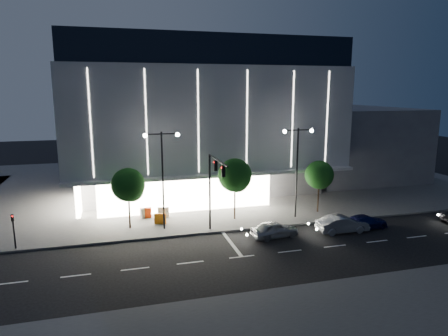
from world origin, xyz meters
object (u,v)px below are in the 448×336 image
street_lamp_east (297,159)px  barrier_b (146,213)px  ped_signal_far (14,228)px  tree_right (319,176)px  traffic_mast (214,180)px  car_lead (275,229)px  tree_left (128,187)px  barrier_d (163,212)px  car_third (365,222)px  barrier_a (146,213)px  tree_mid (235,177)px  street_lamp_west (162,166)px  car_second (342,224)px  barrier_c (160,219)px

street_lamp_east → barrier_b: 15.74m
ped_signal_far → tree_right: size_ratio=0.54×
traffic_mast → car_lead: traffic_mast is taller
traffic_mast → tree_left: traffic_mast is taller
tree_right → barrier_d: bearing=171.3°
tree_left → car_third: bearing=-14.7°
traffic_mast → barrier_a: size_ratio=6.43×
tree_mid → ped_signal_far: bearing=-172.4°
street_lamp_west → barrier_a: size_ratio=8.18×
street_lamp_west → tree_left: size_ratio=1.57×
car_second → barrier_b: bearing=64.2°
car_third → barrier_a: (-19.26, 8.07, 0.01)m
car_lead → car_second: car_second is taller
tree_right → street_lamp_east: bearing=-161.4°
car_lead → car_second: size_ratio=0.91×
street_lamp_east → tree_mid: (-5.97, 1.02, -1.62)m
car_lead → barrier_d: (-8.65, 7.77, -0.07)m
street_lamp_east → tree_mid: 6.27m
car_lead → barrier_d: car_lead is taller
ped_signal_far → car_second: 27.54m
tree_left → barrier_a: 4.55m
tree_right → barrier_c: 16.55m
tree_mid → barrier_a: (-8.40, 2.59, -3.68)m
tree_right → car_third: (1.86, -5.47, -3.24)m
car_lead → barrier_a: car_lead is taller
car_second → street_lamp_east: bearing=27.1°
traffic_mast → street_lamp_east: 9.43m
ped_signal_far → car_lead: bearing=-7.8°
car_second → car_third: car_second is taller
street_lamp_east → car_lead: size_ratio=2.12×
street_lamp_east → street_lamp_west: bearing=180.0°
street_lamp_west → tree_right: 16.19m
street_lamp_east → barrier_c: bearing=173.9°
car_second → barrier_b: car_second is taller
barrier_b → barrier_d: size_ratio=1.00×
barrier_d → barrier_b: bearing=-176.2°
tree_left → barrier_d: bearing=35.9°
barrier_b → car_third: bearing=-45.1°
tree_right → traffic_mast: bearing=-163.0°
car_second → barrier_c: size_ratio=4.24×
ped_signal_far → car_lead: (20.99, -2.86, -1.16)m
traffic_mast → tree_right: traffic_mast is taller
barrier_b → street_lamp_west: bearing=-92.0°
street_lamp_east → car_third: street_lamp_east is taller
traffic_mast → barrier_a: 9.35m
barrier_a → barrier_c: (1.18, -2.21, 0.00)m
street_lamp_west → tree_left: (-2.97, 1.02, -1.92)m
street_lamp_east → tree_right: street_lamp_east is taller
barrier_a → barrier_b: (0.02, 0.08, 0.00)m
street_lamp_west → car_lead: (8.99, -4.36, -5.23)m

